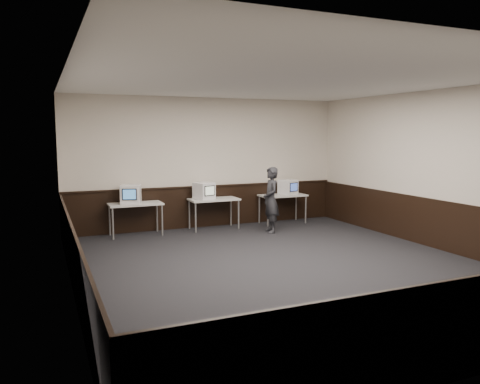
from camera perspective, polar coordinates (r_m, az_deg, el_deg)
name	(u,v)px	position (r m, az deg, el deg)	size (l,w,h in m)	color
floor	(285,267)	(8.33, 5.47, -9.08)	(8.00, 8.00, 0.00)	black
ceiling	(287,81)	(8.05, 5.74, 13.36)	(8.00, 8.00, 0.00)	white
back_wall	(208,163)	(11.69, -3.91, 3.57)	(7.00, 7.00, 0.00)	beige
left_wall	(69,185)	(7.05, -20.17, 0.82)	(8.00, 8.00, 0.00)	beige
right_wall	(439,170)	(10.19, 23.13, 2.50)	(8.00, 8.00, 0.00)	beige
wainscot_back	(209,207)	(11.79, -3.83, -1.78)	(6.98, 0.04, 1.00)	black
wainscot_left	(74,260)	(7.25, -19.64, -7.84)	(0.04, 7.98, 1.00)	black
wainscot_right	(436,224)	(10.31, 22.76, -3.61)	(0.04, 7.98, 1.00)	black
wainscot_rail	(209,186)	(11.70, -3.82, 0.72)	(6.98, 0.06, 0.04)	black
desk_left	(136,206)	(10.91, -12.62, -1.70)	(1.20, 0.60, 0.75)	beige
desk_center	(214,201)	(11.41, -3.20, -1.16)	(1.20, 0.60, 0.75)	beige
desk_right	(283,197)	(12.18, 5.22, -0.65)	(1.20, 0.60, 0.75)	beige
emac_left	(131,194)	(10.85, -13.17, -0.25)	(0.55, 0.56, 0.43)	white
emac_center	(204,191)	(11.30, -4.40, 0.15)	(0.52, 0.54, 0.40)	white
emac_right	(288,187)	(12.18, 5.87, 0.59)	(0.49, 0.50, 0.38)	white
person	(271,200)	(11.01, 3.79, -0.97)	(0.56, 0.37, 1.55)	#25262A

